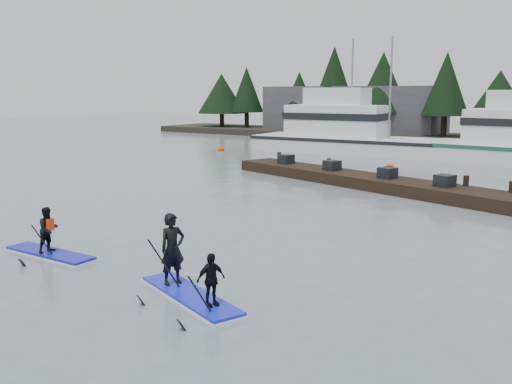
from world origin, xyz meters
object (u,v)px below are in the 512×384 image
Objects in this scene: fishing_boat_large at (354,144)px; paddleboard_duo at (187,271)px; floating_dock at (362,180)px; paddleboard_solo at (49,239)px.

fishing_boat_large reaches higher than paddleboard_duo.
paddleboard_solo is (-2.28, -15.93, 0.21)m from floating_dock.
fishing_boat_large is 31.20m from paddleboard_duo.
floating_dock is 16.09m from paddleboard_solo.
fishing_boat_large is at bearing 133.04° from floating_dock.
fishing_boat_large is at bearing 97.71° from paddleboard_solo.
fishing_boat_large reaches higher than paddleboard_solo.
floating_dock is (6.61, -13.47, -0.42)m from fishing_boat_large.
paddleboard_duo is at bearing -3.81° from paddleboard_solo.
paddleboard_solo is at bearing -162.66° from paddleboard_duo.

